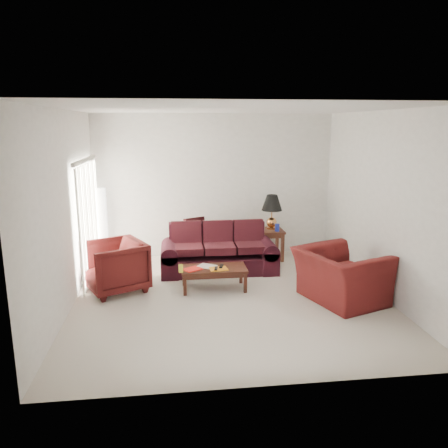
{
  "coord_description": "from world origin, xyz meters",
  "views": [
    {
      "loc": [
        -0.92,
        -6.64,
        2.77
      ],
      "look_at": [
        0.0,
        0.85,
        1.05
      ],
      "focal_mm": 35.0,
      "sensor_mm": 36.0,
      "label": 1
    }
  ],
  "objects_px": {
    "sofa": "(219,249)",
    "armchair_left": "(115,266)",
    "coffee_table": "(214,278)",
    "end_table": "(269,244)",
    "floor_lamp": "(102,225)",
    "armchair_right": "(340,276)"
  },
  "relations": [
    {
      "from": "floor_lamp",
      "to": "armchair_right",
      "type": "bearing_deg",
      "value": -31.85
    },
    {
      "from": "sofa",
      "to": "armchair_left",
      "type": "height_order",
      "value": "sofa"
    },
    {
      "from": "coffee_table",
      "to": "sofa",
      "type": "bearing_deg",
      "value": 86.3
    },
    {
      "from": "armchair_left",
      "to": "armchair_right",
      "type": "xyz_separation_m",
      "value": [
        3.63,
        -0.88,
        -0.02
      ]
    },
    {
      "from": "end_table",
      "to": "coffee_table",
      "type": "bearing_deg",
      "value": -129.52
    },
    {
      "from": "sofa",
      "to": "coffee_table",
      "type": "bearing_deg",
      "value": -103.85
    },
    {
      "from": "floor_lamp",
      "to": "sofa",
      "type": "bearing_deg",
      "value": -20.41
    },
    {
      "from": "floor_lamp",
      "to": "coffee_table",
      "type": "distance_m",
      "value": 2.81
    },
    {
      "from": "floor_lamp",
      "to": "armchair_left",
      "type": "bearing_deg",
      "value": -75.41
    },
    {
      "from": "armchair_right",
      "to": "sofa",
      "type": "bearing_deg",
      "value": 26.8
    },
    {
      "from": "sofa",
      "to": "armchair_left",
      "type": "relative_size",
      "value": 2.31
    },
    {
      "from": "end_table",
      "to": "armchair_right",
      "type": "distance_m",
      "value": 2.43
    },
    {
      "from": "end_table",
      "to": "armchair_left",
      "type": "height_order",
      "value": "armchair_left"
    },
    {
      "from": "floor_lamp",
      "to": "armchair_left",
      "type": "relative_size",
      "value": 1.63
    },
    {
      "from": "sofa",
      "to": "coffee_table",
      "type": "xyz_separation_m",
      "value": [
        -0.18,
        -0.92,
        -0.26
      ]
    },
    {
      "from": "sofa",
      "to": "armchair_right",
      "type": "height_order",
      "value": "sofa"
    },
    {
      "from": "armchair_right",
      "to": "coffee_table",
      "type": "xyz_separation_m",
      "value": [
        -1.95,
        0.75,
        -0.22
      ]
    },
    {
      "from": "end_table",
      "to": "armchair_right",
      "type": "relative_size",
      "value": 0.5
    },
    {
      "from": "armchair_left",
      "to": "coffee_table",
      "type": "height_order",
      "value": "armchair_left"
    },
    {
      "from": "sofa",
      "to": "coffee_table",
      "type": "distance_m",
      "value": 0.97
    },
    {
      "from": "floor_lamp",
      "to": "armchair_right",
      "type": "height_order",
      "value": "floor_lamp"
    },
    {
      "from": "end_table",
      "to": "floor_lamp",
      "type": "xyz_separation_m",
      "value": [
        -3.41,
        0.17,
        0.46
      ]
    }
  ]
}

